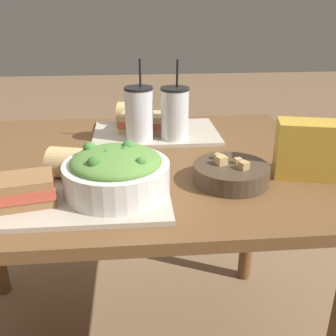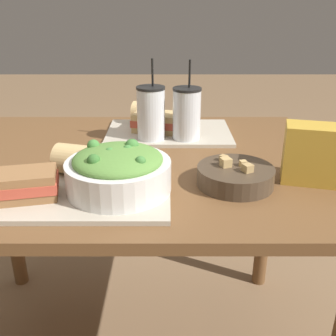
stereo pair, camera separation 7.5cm
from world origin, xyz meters
name	(u,v)px [view 1 (the left image)]	position (x,y,z in m)	size (l,w,h in m)	color
dining_table	(118,193)	(0.00, 0.00, 0.67)	(1.23, 0.90, 0.78)	brown
tray_near	(79,196)	(-0.08, -0.24, 0.78)	(0.43, 0.29, 0.01)	#BCB29E
tray_far	(156,133)	(0.13, 0.23, 0.78)	(0.43, 0.29, 0.01)	#BCB29E
salad_bowl	(116,172)	(0.01, -0.24, 0.84)	(0.25, 0.25, 0.12)	white
soup_bowl	(231,173)	(0.30, -0.19, 0.80)	(0.20, 0.20, 0.07)	#473828
sandwich_near	(22,190)	(-0.20, -0.28, 0.82)	(0.16, 0.13, 0.06)	olive
baguette_near	(72,163)	(-0.10, -0.14, 0.83)	(0.13, 0.11, 0.08)	tan
sandwich_far	(143,122)	(0.09, 0.23, 0.82)	(0.18, 0.14, 0.06)	tan
baguette_far	(133,113)	(0.06, 0.33, 0.83)	(0.12, 0.10, 0.08)	tan
drink_cup_dark	(139,115)	(0.08, 0.15, 0.87)	(0.09, 0.09, 0.26)	silver
drink_cup_red	(175,115)	(0.19, 0.15, 0.87)	(0.09, 0.09, 0.26)	silver
chip_bag	(307,150)	(0.51, -0.16, 0.85)	(0.18, 0.12, 0.15)	gold
napkin_folded	(83,161)	(-0.09, -0.01, 0.78)	(0.15, 0.13, 0.00)	silver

